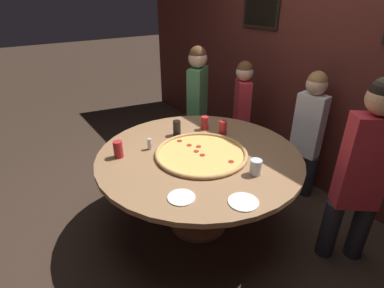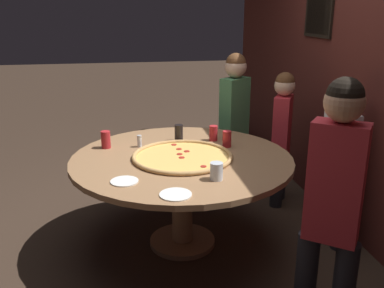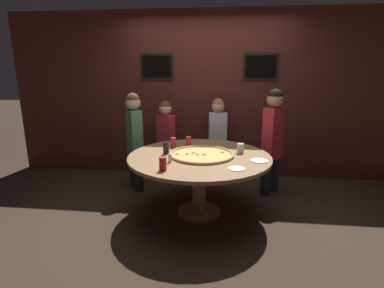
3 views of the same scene
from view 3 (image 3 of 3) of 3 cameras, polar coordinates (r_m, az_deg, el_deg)
name	(u,v)px [view 3 (image 3 of 3)]	position (r m, az deg, el deg)	size (l,w,h in m)	color
ground_plane	(199,213)	(3.79, 1.35, -12.98)	(24.00, 24.00, 0.00)	#38281E
back_wall	(208,96)	(4.81, 2.98, 9.17)	(6.40, 0.08, 2.60)	#4C1E19
dining_table	(199,165)	(3.55, 1.41, -4.06)	(1.67, 1.67, 0.74)	#936B47
giant_pizza	(202,154)	(3.50, 1.87, -2.00)	(0.76, 0.76, 0.03)	#EAB75B
drink_cup_beside_pizza	(163,164)	(3.00, -5.58, -3.77)	(0.07, 0.07, 0.14)	#B22328
drink_cup_by_shaker	(241,148)	(3.64, 9.23, -0.82)	(0.09, 0.09, 0.12)	silver
drink_cup_far_right	(173,143)	(3.85, -3.57, 0.28)	(0.07, 0.07, 0.13)	#B22328
drink_cup_far_left	(166,148)	(3.58, -4.97, -0.74)	(0.07, 0.07, 0.14)	black
drink_cup_near_left	(189,142)	(3.89, -0.66, 0.48)	(0.07, 0.07, 0.13)	#B22328
white_plate_right_side	(236,169)	(3.08, 8.45, -4.65)	(0.18, 0.18, 0.01)	white
white_plate_near_front	(259,161)	(3.38, 12.71, -3.11)	(0.20, 0.20, 0.01)	white
condiment_shaker	(170,158)	(3.25, -4.25, -2.68)	(0.04, 0.04, 0.10)	silver
diner_centre_back	(273,136)	(4.24, 15.12, 1.53)	(0.33, 0.37, 1.47)	#232328
diner_far_right	(135,136)	(4.33, -10.88, 1.52)	(0.30, 0.36, 1.40)	#232328
diner_side_left	(218,135)	(4.65, 4.89, 1.81)	(0.33, 0.19, 1.29)	#232328
diner_far_left	(166,136)	(4.59, -5.00, 1.45)	(0.33, 0.26, 1.26)	#232328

